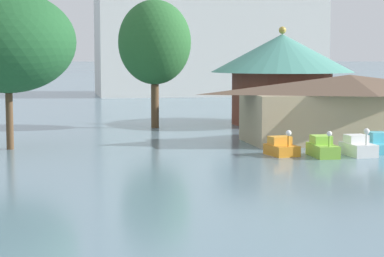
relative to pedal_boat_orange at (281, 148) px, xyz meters
The scene contains 9 objects.
pedal_boat_orange is the anchor object (origin of this frame).
pedal_boat_lime 2.63m from the pedal_boat_orange, 23.69° to the right, with size 1.49×2.92×1.77m.
pedal_boat_white 4.96m from the pedal_boat_orange, 11.71° to the right, with size 1.64×2.72×1.87m.
pedal_boat_cyan 6.91m from the pedal_boat_orange, ahead, with size 1.53×2.97×1.76m.
boathouse 9.78m from the pedal_boat_orange, 39.58° to the left, with size 16.73×6.92×5.03m.
green_roof_pavilion 22.03m from the pedal_boat_orange, 71.46° to the left, with size 13.56×13.56×9.22m.
shoreline_tree_tall_left 19.85m from the pedal_boat_orange, 159.70° to the left, with size 9.31×9.31×10.88m.
shoreline_tree_mid 21.08m from the pedal_boat_orange, 106.19° to the left, with size 6.51×6.51×11.43m.
background_building_block 75.20m from the pedal_boat_orange, 81.17° to the left, with size 38.03×16.87×28.64m.
Camera 1 is at (-6.73, -8.81, 6.35)m, focal length 64.97 mm.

